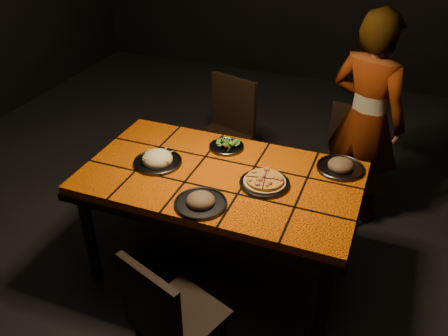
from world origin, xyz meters
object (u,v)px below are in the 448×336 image
(chair_far_left, at_px, (226,127))
(plate_pasta, at_px, (158,160))
(chair_far_right, at_px, (348,155))
(plate_pizza, at_px, (265,182))
(dining_table, at_px, (221,185))
(diner, at_px, (366,120))
(chair_near, at_px, (168,316))

(chair_far_left, height_order, plate_pasta, chair_far_left)
(chair_far_right, xyz_separation_m, plate_pizza, (-0.35, -0.98, 0.30))
(chair_far_right, xyz_separation_m, plate_pasta, (-1.02, -1.00, 0.30))
(dining_table, height_order, plate_pizza, plate_pizza)
(dining_table, bearing_deg, diner, 53.90)
(diner, bearing_deg, chair_far_left, 21.78)
(chair_near, xyz_separation_m, diner, (0.64, 1.79, 0.30))
(chair_far_left, distance_m, diner, 1.08)
(plate_pizza, bearing_deg, plate_pasta, -178.48)
(chair_far_right, relative_size, plate_pizza, 2.87)
(dining_table, xyz_separation_m, chair_far_right, (0.62, 0.97, -0.20))
(plate_pasta, bearing_deg, dining_table, 3.73)
(plate_pizza, bearing_deg, chair_far_right, 70.50)
(chair_near, distance_m, chair_far_left, 1.85)
(plate_pizza, bearing_deg, chair_far_left, 121.86)
(chair_near, relative_size, chair_far_left, 0.92)
(chair_far_left, xyz_separation_m, diner, (1.05, -0.02, 0.26))
(diner, xyz_separation_m, plate_pasta, (-1.10, -0.99, -0.00))
(diner, relative_size, plate_pasta, 5.30)
(chair_near, bearing_deg, dining_table, -65.85)
(chair_far_right, bearing_deg, dining_table, -113.08)
(chair_near, height_order, chair_far_right, chair_near)
(chair_near, xyz_separation_m, plate_pasta, (-0.46, 0.80, 0.30))
(chair_near, xyz_separation_m, chair_far_right, (0.56, 1.80, -0.00))
(chair_far_left, xyz_separation_m, chair_far_right, (0.96, -0.01, -0.05))
(chair_far_right, height_order, plate_pasta, plate_pasta)
(chair_far_right, bearing_deg, plate_pizza, -100.18)
(plate_pizza, bearing_deg, dining_table, 178.27)
(chair_near, xyz_separation_m, plate_pizza, (0.21, 0.82, 0.29))
(chair_far_left, bearing_deg, dining_table, -54.75)
(plate_pizza, bearing_deg, diner, 66.03)
(chair_far_left, relative_size, plate_pasta, 3.08)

